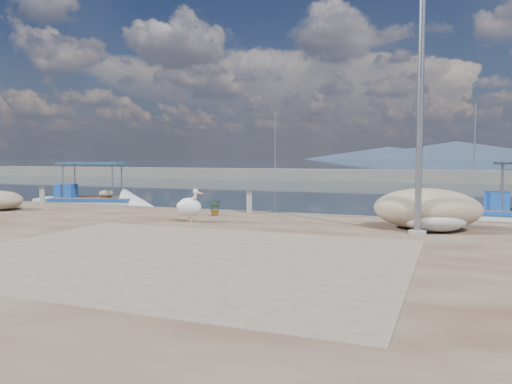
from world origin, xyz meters
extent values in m
plane|color=#162635|center=(0.00, 0.00, 0.00)|extent=(1400.00, 1400.00, 0.00)
cube|color=#4B2D20|center=(0.00, -6.00, 0.25)|extent=(44.00, 22.00, 0.50)
cube|color=gray|center=(1.00, -3.00, 0.50)|extent=(9.00, 7.00, 0.01)
cube|color=gray|center=(0.00, 40.00, 0.60)|extent=(120.00, 2.20, 1.20)
cylinder|color=gray|center=(-12.00, 40.00, 4.00)|extent=(0.16, 0.16, 7.00)
cylinder|color=gray|center=(8.00, 40.00, 4.00)|extent=(0.16, 0.16, 7.00)
cone|color=#28384C|center=(-70.00, 650.00, 8.00)|extent=(220.00, 220.00, 16.00)
cone|color=#28384C|center=(10.00, 650.00, 11.00)|extent=(280.00, 280.00, 22.00)
cube|color=white|center=(-9.98, 7.76, 0.07)|extent=(5.64, 3.35, 0.88)
cube|color=blue|center=(-9.98, 7.76, 0.46)|extent=(4.23, 2.93, 0.13)
cube|color=#A83414|center=(-9.98, 7.76, 0.02)|extent=(4.23, 2.92, 0.11)
cube|color=blue|center=(-11.25, 7.34, 0.83)|extent=(1.05, 1.05, 0.65)
cube|color=navy|center=(-9.98, 7.76, 2.17)|extent=(3.32, 2.51, 0.07)
cube|color=blue|center=(7.61, 8.53, 0.86)|extent=(0.91, 0.91, 0.67)
cylinder|color=tan|center=(-1.36, 1.60, 0.63)|extent=(0.03, 0.03, 0.26)
cylinder|color=tan|center=(-1.23, 1.57, 0.63)|extent=(0.03, 0.03, 0.26)
ellipsoid|color=silver|center=(-1.30, 1.58, 0.96)|extent=(0.88, 0.69, 0.55)
cylinder|color=silver|center=(-1.07, 1.51, 1.24)|extent=(0.20, 0.15, 0.47)
sphere|color=silver|center=(-1.03, 1.50, 1.44)|extent=(0.16, 0.16, 0.16)
cone|color=#F3895E|center=(-0.86, 1.45, 1.40)|extent=(0.38, 0.19, 0.11)
cylinder|color=gray|center=(5.28, 1.60, 4.00)|extent=(0.16, 0.16, 7.00)
cylinder|color=gray|center=(5.28, 1.60, 0.55)|extent=(0.44, 0.44, 0.10)
cylinder|color=gray|center=(-0.57, 4.60, 0.88)|extent=(0.19, 0.19, 0.75)
cylinder|color=gray|center=(-0.57, 4.60, 1.25)|extent=(0.26, 0.26, 0.06)
cylinder|color=gray|center=(-9.20, 3.77, 0.88)|extent=(0.20, 0.20, 0.76)
cylinder|color=gray|center=(-9.20, 3.77, 1.26)|extent=(0.26, 0.26, 0.07)
imported|color=#33722D|center=(-1.27, 3.31, 0.76)|extent=(0.56, 0.52, 0.52)
ellipsoid|color=#BCB6AE|center=(5.65, 2.22, 0.81)|extent=(1.65, 1.24, 0.62)
ellipsoid|color=#C6B193|center=(-9.58, 2.07, 0.86)|extent=(1.83, 1.43, 0.71)
ellipsoid|color=#C6B193|center=(5.45, 2.64, 1.06)|extent=(2.84, 2.03, 1.11)
camera|label=1|loc=(6.07, -11.61, 2.46)|focal=35.00mm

